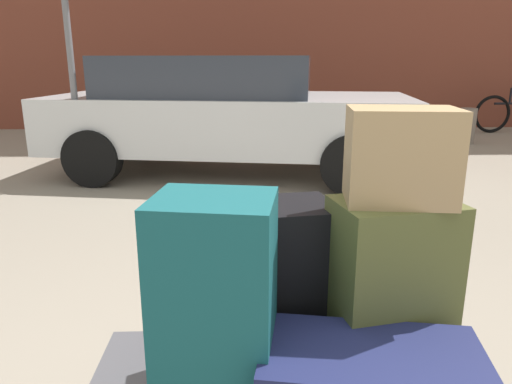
# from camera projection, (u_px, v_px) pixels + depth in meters

# --- Properties ---
(suitcase_olive_stacked_top) EXTENTS (0.40, 0.31, 0.64)m
(suitcase_olive_stacked_top) POSITION_uv_depth(u_px,v_px,m) (389.00, 298.00, 1.50)
(suitcase_olive_stacked_top) COLOR #4C5128
(suitcase_olive_stacked_top) RESTS_ON luggage_cart
(suitcase_teal_rear_left) EXTENTS (0.36, 0.31, 0.70)m
(suitcase_teal_rear_left) POSITION_uv_depth(u_px,v_px,m) (216.00, 318.00, 1.33)
(suitcase_teal_rear_left) COLOR #144C51
(suitcase_teal_rear_left) RESTS_ON luggage_cart
(suitcase_black_front_right) EXTENTS (0.38, 0.31, 0.59)m
(suitcase_black_front_right) POSITION_uv_depth(u_px,v_px,m) (279.00, 286.00, 1.63)
(suitcase_black_front_right) COLOR black
(suitcase_black_front_right) RESTS_ON luggage_cart
(duffel_bag_tan_topmost_pile) EXTENTS (0.33, 0.24, 0.28)m
(duffel_bag_tan_topmost_pile) POSITION_uv_depth(u_px,v_px,m) (401.00, 156.00, 1.38)
(duffel_bag_tan_topmost_pile) COLOR #9E7F56
(duffel_bag_tan_topmost_pile) RESTS_ON suitcase_olive_stacked_top
(parked_car) EXTENTS (4.52, 2.42, 1.42)m
(parked_car) POSITION_uv_depth(u_px,v_px,m) (225.00, 112.00, 5.87)
(parked_car) COLOR silver
(parked_car) RESTS_ON ground_plane
(bollard_kerb_near) EXTENTS (0.27, 0.27, 0.60)m
(bollard_kerb_near) POSITION_uv_depth(u_px,v_px,m) (379.00, 127.00, 7.97)
(bollard_kerb_near) COLOR #72665B
(bollard_kerb_near) RESTS_ON ground_plane
(bollard_kerb_mid) EXTENTS (0.27, 0.27, 0.60)m
(bollard_kerb_mid) POSITION_uv_depth(u_px,v_px,m) (467.00, 126.00, 8.02)
(bollard_kerb_mid) COLOR #72665B
(bollard_kerb_mid) RESTS_ON ground_plane
(no_parking_sign) EXTENTS (0.49, 0.14, 2.52)m
(no_parking_sign) POSITION_uv_depth(u_px,v_px,m) (69.00, 43.00, 5.05)
(no_parking_sign) COLOR slate
(no_parking_sign) RESTS_ON ground_plane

